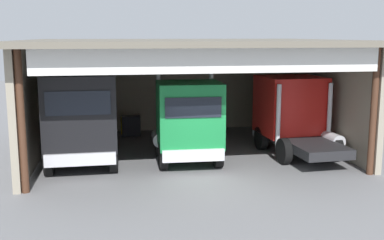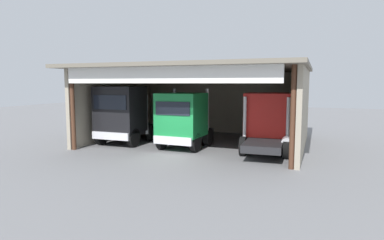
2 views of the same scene
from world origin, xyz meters
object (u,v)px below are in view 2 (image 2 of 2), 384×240
Objects in this scene: truck_green_yard_outside at (183,119)px; truck_red_center_left_bay at (268,121)px; tool_cart at (188,126)px; oil_drum at (188,126)px; truck_black_left_bay at (123,114)px.

truck_red_center_left_bay is at bearing -165.91° from truck_green_yard_outside.
truck_green_yard_outside reaches higher than tool_cart.
truck_red_center_left_bay is at bearing -36.86° from oil_drum.
truck_red_center_left_bay is 8.19m from tool_cart.
truck_green_yard_outside is 6.63m from oil_drum.
oil_drum is (1.88, 6.12, -1.42)m from truck_black_left_bay.
truck_black_left_bay is at bearing -107.09° from oil_drum.
oil_drum is (-2.15, 6.14, -1.28)m from truck_green_yard_outside.
truck_black_left_bay is 1.14× the size of truck_green_yard_outside.
oil_drum is 0.52m from tool_cart.
tool_cart is at bearing 141.87° from truck_red_center_left_bay.
oil_drum is (-6.84, 5.13, -1.28)m from truck_red_center_left_bay.
truck_black_left_bay is 5.82× the size of oil_drum.
tool_cart is (0.21, -0.46, 0.07)m from oil_drum.
truck_black_left_bay is 0.95× the size of truck_red_center_left_bay.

